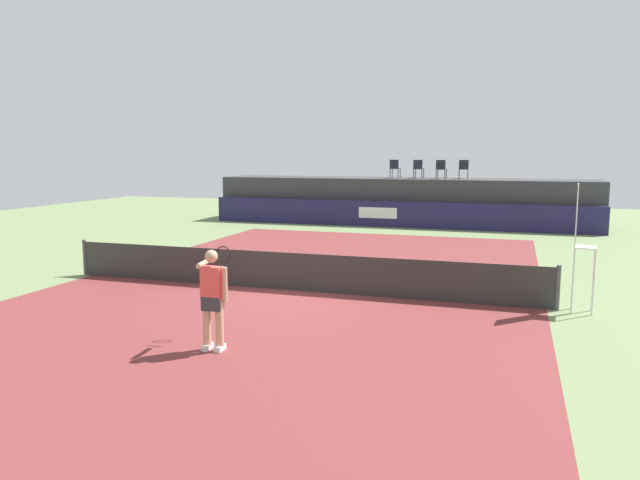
{
  "coord_description": "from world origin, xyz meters",
  "views": [
    {
      "loc": [
        5.22,
        -13.71,
        3.4
      ],
      "look_at": [
        0.1,
        2.0,
        1.0
      ],
      "focal_mm": 33.62,
      "sensor_mm": 36.0,
      "label": 1
    }
  ],
  "objects_px": {
    "spectator_chair_right": "(464,168)",
    "tennis_ball": "(328,239)",
    "spectator_chair_far_left": "(395,168)",
    "tennis_player": "(213,296)",
    "spectator_chair_center": "(441,168)",
    "umpire_chair": "(580,239)",
    "net_post_near": "(85,257)",
    "net_post_far": "(558,288)",
    "spectator_chair_left": "(418,168)"
  },
  "relations": [
    {
      "from": "spectator_chair_far_left",
      "to": "net_post_near",
      "type": "xyz_separation_m",
      "value": [
        -5.79,
        -15.39,
        -2.19
      ]
    },
    {
      "from": "spectator_chair_center",
      "to": "spectator_chair_left",
      "type": "bearing_deg",
      "value": 169.75
    },
    {
      "from": "net_post_far",
      "to": "tennis_ball",
      "type": "height_order",
      "value": "net_post_far"
    },
    {
      "from": "umpire_chair",
      "to": "tennis_player",
      "type": "relative_size",
      "value": 1.56
    },
    {
      "from": "spectator_chair_center",
      "to": "umpire_chair",
      "type": "xyz_separation_m",
      "value": [
        4.71,
        -14.95,
        -1.11
      ]
    },
    {
      "from": "umpire_chair",
      "to": "net_post_near",
      "type": "xyz_separation_m",
      "value": [
        -12.79,
        -0.01,
        -1.09
      ]
    },
    {
      "from": "tennis_player",
      "to": "umpire_chair",
      "type": "bearing_deg",
      "value": 37.02
    },
    {
      "from": "spectator_chair_far_left",
      "to": "spectator_chair_center",
      "type": "bearing_deg",
      "value": -10.71
    },
    {
      "from": "net_post_far",
      "to": "tennis_ball",
      "type": "xyz_separation_m",
      "value": [
        -7.92,
        8.67,
        -0.46
      ]
    },
    {
      "from": "net_post_far",
      "to": "spectator_chair_far_left",
      "type": "bearing_deg",
      "value": 113.25
    },
    {
      "from": "umpire_chair",
      "to": "tennis_ball",
      "type": "distance_m",
      "value": 12.09
    },
    {
      "from": "net_post_near",
      "to": "spectator_chair_right",
      "type": "bearing_deg",
      "value": 59.52
    },
    {
      "from": "spectator_chair_left",
      "to": "spectator_chair_center",
      "type": "xyz_separation_m",
      "value": [
        1.1,
        -0.2,
        0.0
      ]
    },
    {
      "from": "spectator_chair_center",
      "to": "net_post_near",
      "type": "distance_m",
      "value": 17.14
    },
    {
      "from": "umpire_chair",
      "to": "tennis_player",
      "type": "xyz_separation_m",
      "value": [
        -6.25,
        -4.71,
        -0.63
      ]
    },
    {
      "from": "umpire_chair",
      "to": "net_post_near",
      "type": "distance_m",
      "value": 12.83
    },
    {
      "from": "net_post_near",
      "to": "tennis_ball",
      "type": "xyz_separation_m",
      "value": [
        4.48,
        8.67,
        -0.46
      ]
    },
    {
      "from": "spectator_chair_far_left",
      "to": "spectator_chair_left",
      "type": "distance_m",
      "value": 1.21
    },
    {
      "from": "spectator_chair_far_left",
      "to": "spectator_chair_center",
      "type": "height_order",
      "value": "same"
    },
    {
      "from": "umpire_chair",
      "to": "net_post_far",
      "type": "xyz_separation_m",
      "value": [
        -0.39,
        -0.01,
        -1.09
      ]
    },
    {
      "from": "spectator_chair_center",
      "to": "net_post_far",
      "type": "height_order",
      "value": "spectator_chair_center"
    },
    {
      "from": "spectator_chair_right",
      "to": "net_post_far",
      "type": "relative_size",
      "value": 0.89
    },
    {
      "from": "umpire_chair",
      "to": "spectator_chair_left",
      "type": "bearing_deg",
      "value": 110.99
    },
    {
      "from": "spectator_chair_left",
      "to": "net_post_near",
      "type": "xyz_separation_m",
      "value": [
        -6.98,
        -15.15,
        -2.19
      ]
    },
    {
      "from": "spectator_chair_left",
      "to": "tennis_player",
      "type": "relative_size",
      "value": 0.5
    },
    {
      "from": "spectator_chair_far_left",
      "to": "net_post_near",
      "type": "bearing_deg",
      "value": -110.61
    },
    {
      "from": "spectator_chair_right",
      "to": "net_post_far",
      "type": "height_order",
      "value": "spectator_chair_right"
    },
    {
      "from": "spectator_chair_far_left",
      "to": "tennis_ball",
      "type": "xyz_separation_m",
      "value": [
        -1.31,
        -6.72,
        -2.66
      ]
    },
    {
      "from": "spectator_chair_right",
      "to": "tennis_ball",
      "type": "bearing_deg",
      "value": -124.23
    },
    {
      "from": "spectator_chair_left",
      "to": "spectator_chair_right",
      "type": "xyz_separation_m",
      "value": [
        2.09,
        0.26,
        0.0
      ]
    },
    {
      "from": "spectator_chair_right",
      "to": "tennis_player",
      "type": "bearing_deg",
      "value": -97.17
    },
    {
      "from": "umpire_chair",
      "to": "tennis_player",
      "type": "height_order",
      "value": "umpire_chair"
    },
    {
      "from": "spectator_chair_right",
      "to": "umpire_chair",
      "type": "distance_m",
      "value": 15.88
    },
    {
      "from": "net_post_far",
      "to": "spectator_chair_right",
      "type": "bearing_deg",
      "value": 102.19
    },
    {
      "from": "spectator_chair_left",
      "to": "spectator_chair_far_left",
      "type": "bearing_deg",
      "value": 168.86
    },
    {
      "from": "tennis_ball",
      "to": "spectator_chair_far_left",
      "type": "bearing_deg",
      "value": 79.01
    },
    {
      "from": "tennis_ball",
      "to": "net_post_near",
      "type": "bearing_deg",
      "value": -117.35
    },
    {
      "from": "umpire_chair",
      "to": "net_post_near",
      "type": "height_order",
      "value": "umpire_chair"
    },
    {
      "from": "spectator_chair_far_left",
      "to": "net_post_near",
      "type": "height_order",
      "value": "spectator_chair_far_left"
    },
    {
      "from": "spectator_chair_center",
      "to": "spectator_chair_right",
      "type": "distance_m",
      "value": 1.09
    },
    {
      "from": "spectator_chair_left",
      "to": "net_post_far",
      "type": "relative_size",
      "value": 0.89
    },
    {
      "from": "spectator_chair_left",
      "to": "tennis_ball",
      "type": "bearing_deg",
      "value": -111.03
    },
    {
      "from": "spectator_chair_right",
      "to": "net_post_far",
      "type": "distance_m",
      "value": 15.92
    },
    {
      "from": "spectator_chair_center",
      "to": "umpire_chair",
      "type": "distance_m",
      "value": 15.71
    },
    {
      "from": "spectator_chair_center",
      "to": "spectator_chair_right",
      "type": "relative_size",
      "value": 1.0
    },
    {
      "from": "spectator_chair_right",
      "to": "tennis_ball",
      "type": "relative_size",
      "value": 13.06
    },
    {
      "from": "tennis_ball",
      "to": "spectator_chair_right",
      "type": "bearing_deg",
      "value": 55.77
    },
    {
      "from": "net_post_near",
      "to": "tennis_player",
      "type": "relative_size",
      "value": 0.56
    },
    {
      "from": "umpire_chair",
      "to": "net_post_far",
      "type": "height_order",
      "value": "umpire_chair"
    },
    {
      "from": "net_post_far",
      "to": "tennis_ball",
      "type": "bearing_deg",
      "value": 132.42
    }
  ]
}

